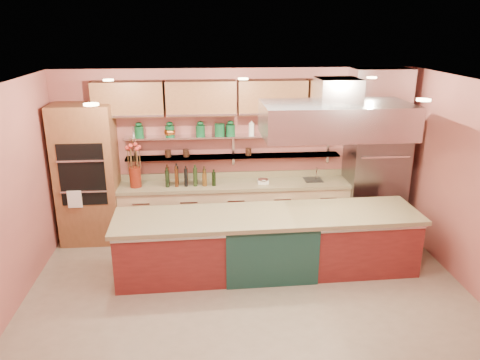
{
  "coord_description": "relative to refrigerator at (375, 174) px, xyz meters",
  "views": [
    {
      "loc": [
        -0.59,
        -5.23,
        3.48
      ],
      "look_at": [
        -0.06,
        1.0,
        1.38
      ],
      "focal_mm": 35.0,
      "sensor_mm": 36.0,
      "label": 1
    }
  ],
  "objects": [
    {
      "name": "floor",
      "position": [
        -2.35,
        -2.14,
        -1.06
      ],
      "size": [
        6.0,
        5.0,
        0.02
      ],
      "primitive_type": "cube",
      "color": "gray",
      "rests_on": "ground"
    },
    {
      "name": "ceiling",
      "position": [
        -2.35,
        -2.14,
        1.75
      ],
      "size": [
        6.0,
        5.0,
        0.02
      ],
      "primitive_type": "cube",
      "color": "black",
      "rests_on": "wall_back"
    },
    {
      "name": "wall_back",
      "position": [
        -2.35,
        0.36,
        0.35
      ],
      "size": [
        6.0,
        0.04,
        2.8
      ],
      "primitive_type": "cube",
      "color": "#AA5A50",
      "rests_on": "floor"
    },
    {
      "name": "wall_front",
      "position": [
        -2.35,
        -4.64,
        0.35
      ],
      "size": [
        6.0,
        0.04,
        2.8
      ],
      "primitive_type": "cube",
      "color": "#AA5A50",
      "rests_on": "floor"
    },
    {
      "name": "oven_stack",
      "position": [
        -4.8,
        0.04,
        0.1
      ],
      "size": [
        0.95,
        0.64,
        2.3
      ],
      "primitive_type": "cube",
      "color": "brown",
      "rests_on": "floor"
    },
    {
      "name": "refrigerator",
      "position": [
        0.0,
        0.0,
        0.0
      ],
      "size": [
        0.95,
        0.72,
        2.1
      ],
      "primitive_type": "cube",
      "color": "slate",
      "rests_on": "floor"
    },
    {
      "name": "back_counter",
      "position": [
        -2.4,
        0.06,
        -0.58
      ],
      "size": [
        3.84,
        0.64,
        0.93
      ],
      "primitive_type": "cube",
      "color": "tan",
      "rests_on": "floor"
    },
    {
      "name": "wall_shelf_lower",
      "position": [
        -2.4,
        0.23,
        0.3
      ],
      "size": [
        3.6,
        0.26,
        0.03
      ],
      "primitive_type": "cube",
      "color": "silver",
      "rests_on": "wall_back"
    },
    {
      "name": "wall_shelf_upper",
      "position": [
        -2.4,
        0.23,
        0.65
      ],
      "size": [
        3.6,
        0.26,
        0.03
      ],
      "primitive_type": "cube",
      "color": "silver",
      "rests_on": "wall_back"
    },
    {
      "name": "upper_cabinets",
      "position": [
        -2.35,
        0.18,
        1.3
      ],
      "size": [
        4.6,
        0.36,
        0.55
      ],
      "primitive_type": "cube",
      "color": "brown",
      "rests_on": "wall_back"
    },
    {
      "name": "range_hood",
      "position": [
        -1.12,
        -1.26,
        1.2
      ],
      "size": [
        2.0,
        1.0,
        0.45
      ],
      "primitive_type": "cube",
      "color": "silver",
      "rests_on": "ceiling"
    },
    {
      "name": "ceiling_downlights",
      "position": [
        -2.35,
        -1.94,
        1.72
      ],
      "size": [
        4.0,
        2.8,
        0.02
      ],
      "primitive_type": "cube",
      "color": "#FFE5A5",
      "rests_on": "ceiling"
    },
    {
      "name": "island",
      "position": [
        -2.02,
        -1.26,
        -0.6
      ],
      "size": [
        4.32,
        1.04,
        0.9
      ],
      "primitive_type": "cube",
      "rotation": [
        0.0,
        0.0,
        0.03
      ],
      "color": "maroon",
      "rests_on": "floor"
    },
    {
      "name": "flower_vase",
      "position": [
        -4.03,
        0.01,
        0.05
      ],
      "size": [
        0.22,
        0.22,
        0.33
      ],
      "primitive_type": "cylinder",
      "rotation": [
        0.0,
        0.0,
        -0.17
      ],
      "color": "maroon",
      "rests_on": "back_counter"
    },
    {
      "name": "oil_bottle_cluster",
      "position": [
        -3.13,
        0.01,
        0.02
      ],
      "size": [
        0.91,
        0.38,
        0.28
      ],
      "primitive_type": "cube",
      "rotation": [
        0.0,
        0.0,
        -0.15
      ],
      "color": "black",
      "rests_on": "back_counter"
    },
    {
      "name": "kitchen_scale",
      "position": [
        -1.92,
        0.01,
        -0.07
      ],
      "size": [
        0.2,
        0.17,
        0.1
      ],
      "primitive_type": "cube",
      "rotation": [
        0.0,
        0.0,
        -0.2
      ],
      "color": "silver",
      "rests_on": "back_counter"
    },
    {
      "name": "bar_faucet",
      "position": [
        -0.99,
        0.11,
        -0.01
      ],
      "size": [
        0.03,
        0.03,
        0.22
      ],
      "primitive_type": "cylinder",
      "rotation": [
        0.0,
        0.0,
        0.01
      ],
      "color": "silver",
      "rests_on": "back_counter"
    },
    {
      "name": "copper_kettle",
      "position": [
        -3.46,
        0.23,
        0.74
      ],
      "size": [
        0.23,
        0.23,
        0.15
      ],
      "primitive_type": "ellipsoid",
      "rotation": [
        0.0,
        0.0,
        0.33
      ],
      "color": "#BF6A2C",
      "rests_on": "wall_shelf_upper"
    },
    {
      "name": "green_canister",
      "position": [
        -2.63,
        0.23,
        0.76
      ],
      "size": [
        0.19,
        0.19,
        0.2
      ],
      "primitive_type": "cylinder",
      "rotation": [
        0.0,
        0.0,
        -0.2
      ],
      "color": "#0F4622",
      "rests_on": "wall_shelf_upper"
    }
  ]
}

